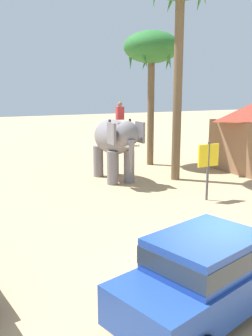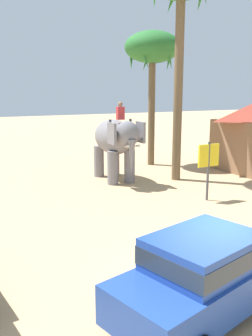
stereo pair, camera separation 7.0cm
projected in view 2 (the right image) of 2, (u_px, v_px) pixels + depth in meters
The scene contains 5 objects.
ground_plane at pixel (221, 285), 8.51m from camera, with size 120.00×120.00×0.00m, color tan.
car_sedan_foreground at pixel (205, 273), 7.17m from camera, with size 4.38×2.61×1.70m.
elephant_with_mahout at pixel (115, 141), 18.11m from camera, with size 1.78×3.92×3.88m.
palm_tree_left_of_road at pixel (152, 51), 21.14m from camera, with size 3.20×3.20×7.72m.
signboard_yellow at pixel (208, 159), 14.82m from camera, with size 1.00×0.10×2.40m.
Camera 2 is at (-5.59, -5.84, 4.37)m, focal length 39.70 mm.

